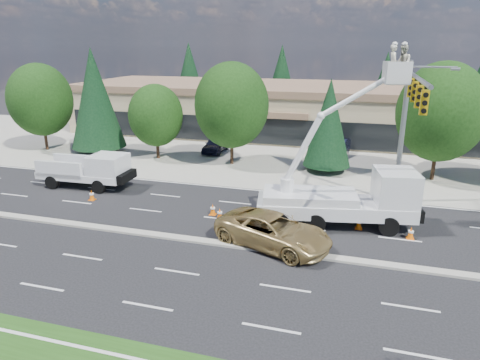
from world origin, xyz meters
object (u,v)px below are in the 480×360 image
(signal_mast, at_px, (408,115))
(utility_pickup, at_px, (90,173))
(minivan, at_px, (273,231))
(bucket_truck, at_px, (351,190))

(signal_mast, relative_size, utility_pickup, 1.56)
(signal_mast, height_order, minivan, signal_mast)
(bucket_truck, relative_size, minivan, 1.65)
(signal_mast, xyz_separation_m, bucket_truck, (-2.77, -2.69, -3.91))
(signal_mast, relative_size, bucket_truck, 1.02)
(bucket_truck, bearing_deg, minivan, -144.39)
(utility_pickup, relative_size, bucket_truck, 0.65)
(signal_mast, height_order, utility_pickup, signal_mast)
(bucket_truck, bearing_deg, signal_mast, 33.37)
(signal_mast, distance_m, utility_pickup, 21.62)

